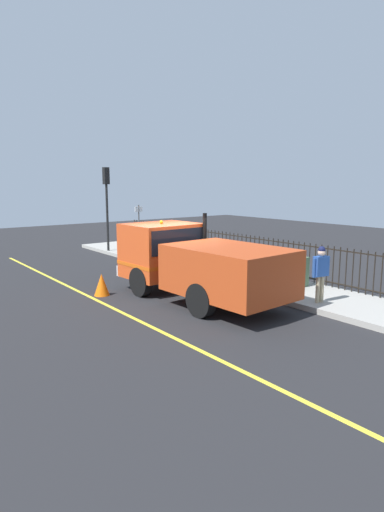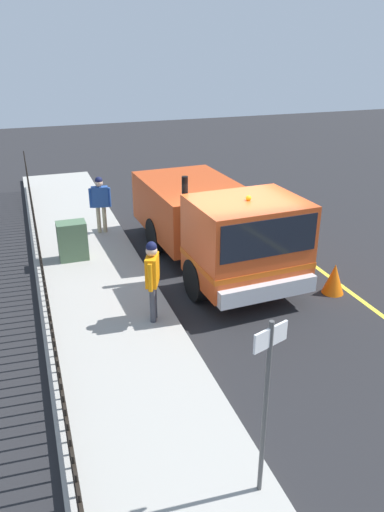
{
  "view_description": "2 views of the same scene",
  "coord_description": "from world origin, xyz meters",
  "px_view_note": "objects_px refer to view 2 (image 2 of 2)",
  "views": [
    {
      "loc": [
        -8.2,
        -11.58,
        3.66
      ],
      "look_at": [
        0.76,
        0.02,
        1.16
      ],
      "focal_mm": 30.2,
      "sensor_mm": 36.0,
      "label": 1
    },
    {
      "loc": [
        4.28,
        9.63,
        5.43
      ],
      "look_at": [
        1.12,
        0.54,
        1.17
      ],
      "focal_mm": 34.6,
      "sensor_mm": 36.0,
      "label": 2
    }
  ],
  "objects_px": {
    "traffic_cone": "(334,279)",
    "worker_standing": "(152,273)",
    "pedestrian_distant": "(100,199)",
    "utility_cabinet": "(73,241)",
    "work_truck": "(217,222)",
    "street_sign": "(266,392)"
  },
  "relations": [
    {
      "from": "work_truck",
      "to": "street_sign",
      "type": "height_order",
      "value": "same"
    },
    {
      "from": "worker_standing",
      "to": "utility_cabinet",
      "type": "xyz_separation_m",
      "value": [
        1.17,
        -3.62,
        -0.55
      ]
    },
    {
      "from": "work_truck",
      "to": "utility_cabinet",
      "type": "height_order",
      "value": "work_truck"
    },
    {
      "from": "worker_standing",
      "to": "utility_cabinet",
      "type": "relative_size",
      "value": 1.71
    },
    {
      "from": "work_truck",
      "to": "worker_standing",
      "type": "xyz_separation_m",
      "value": [
        2.22,
        2.16,
        -0.07
      ]
    },
    {
      "from": "work_truck",
      "to": "pedestrian_distant",
      "type": "xyz_separation_m",
      "value": [
        2.36,
        -3.15,
        -0.09
      ]
    },
    {
      "from": "work_truck",
      "to": "street_sign",
      "type": "bearing_deg",
      "value": 70.09
    },
    {
      "from": "pedestrian_distant",
      "to": "worker_standing",
      "type": "bearing_deg",
      "value": 100.32
    },
    {
      "from": "traffic_cone",
      "to": "pedestrian_distant",
      "type": "bearing_deg",
      "value": -49.66
    },
    {
      "from": "utility_cabinet",
      "to": "street_sign",
      "type": "bearing_deg",
      "value": 99.56
    },
    {
      "from": "utility_cabinet",
      "to": "traffic_cone",
      "type": "xyz_separation_m",
      "value": [
        -5.48,
        3.56,
        -0.31
      ]
    },
    {
      "from": "worker_standing",
      "to": "street_sign",
      "type": "height_order",
      "value": "street_sign"
    },
    {
      "from": "worker_standing",
      "to": "pedestrian_distant",
      "type": "xyz_separation_m",
      "value": [
        0.14,
        -5.3,
        -0.02
      ]
    },
    {
      "from": "worker_standing",
      "to": "street_sign",
      "type": "bearing_deg",
      "value": -154.21
    },
    {
      "from": "work_truck",
      "to": "traffic_cone",
      "type": "xyz_separation_m",
      "value": [
        -2.1,
        2.1,
        -0.92
      ]
    },
    {
      "from": "pedestrian_distant",
      "to": "traffic_cone",
      "type": "xyz_separation_m",
      "value": [
        -4.45,
        5.24,
        -0.83
      ]
    },
    {
      "from": "traffic_cone",
      "to": "street_sign",
      "type": "height_order",
      "value": "street_sign"
    },
    {
      "from": "utility_cabinet",
      "to": "street_sign",
      "type": "height_order",
      "value": "street_sign"
    },
    {
      "from": "work_truck",
      "to": "utility_cabinet",
      "type": "distance_m",
      "value": 3.74
    },
    {
      "from": "traffic_cone",
      "to": "worker_standing",
      "type": "bearing_deg",
      "value": 0.79
    },
    {
      "from": "worker_standing",
      "to": "pedestrian_distant",
      "type": "bearing_deg",
      "value": 24.93
    },
    {
      "from": "work_truck",
      "to": "pedestrian_distant",
      "type": "relative_size",
      "value": 3.73
    }
  ]
}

